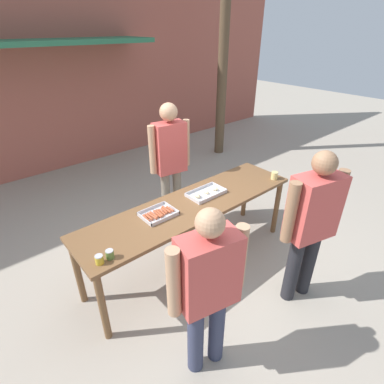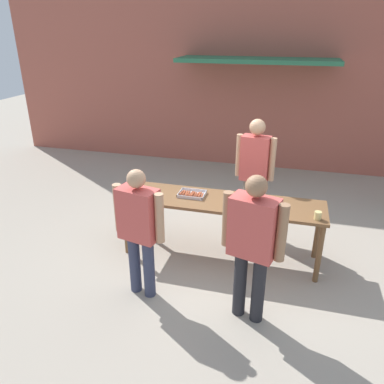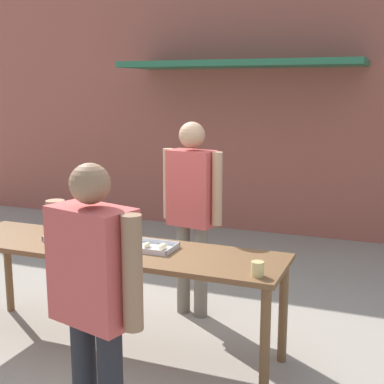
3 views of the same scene
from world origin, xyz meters
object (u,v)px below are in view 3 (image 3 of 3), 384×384
object	(u,v)px
food_tray_sausages	(70,238)
person_customer_with_cup	(94,289)
person_server_behind_table	(192,202)
beer_cup	(257,269)
food_tray_buns	(147,246)

from	to	relation	value
food_tray_sausages	person_customer_with_cup	xyz separation A→B (m)	(0.97, -1.20, 0.13)
person_server_behind_table	beer_cup	bearing A→B (deg)	-41.23
food_tray_sausages	food_tray_buns	xyz separation A→B (m)	(0.70, 0.00, 0.00)
food_tray_sausages	person_server_behind_table	bearing A→B (deg)	46.28
food_tray_buns	person_customer_with_cup	xyz separation A→B (m)	(0.27, -1.20, 0.13)
person_server_behind_table	person_customer_with_cup	distance (m)	2.01
food_tray_buns	person_customer_with_cup	world-z (taller)	person_customer_with_cup
food_tray_buns	beer_cup	size ratio (longest dim) A/B	4.53
food_tray_buns	person_server_behind_table	bearing A→B (deg)	85.40
food_tray_sausages	person_customer_with_cup	bearing A→B (deg)	-50.96
beer_cup	person_customer_with_cup	world-z (taller)	person_customer_with_cup
food_tray_buns	person_server_behind_table	world-z (taller)	person_server_behind_table
food_tray_sausages	person_customer_with_cup	world-z (taller)	person_customer_with_cup
food_tray_sausages	beer_cup	world-z (taller)	beer_cup
person_server_behind_table	food_tray_sausages	bearing A→B (deg)	-124.57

